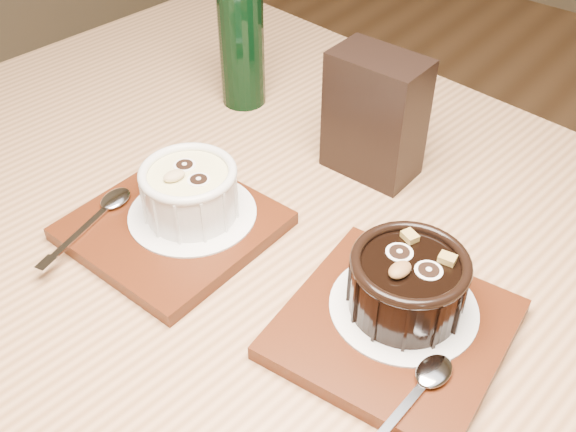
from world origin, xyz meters
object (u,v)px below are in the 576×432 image
at_px(table, 310,331).
at_px(tray_right, 394,329).
at_px(tray_left, 173,226).
at_px(ramekin_dark, 408,281).
at_px(green_bottle, 242,43).
at_px(ramekin_white, 190,190).
at_px(condiment_stand, 375,116).

distance_m(table, tray_right, 0.14).
height_order(tray_left, tray_right, same).
bearing_deg(ramekin_dark, tray_right, -73.91).
bearing_deg(green_bottle, tray_right, -30.57).
distance_m(ramekin_white, tray_right, 0.24).
relative_size(ramekin_dark, green_bottle, 0.48).
distance_m(tray_left, ramekin_dark, 0.25).
height_order(condiment_stand, green_bottle, green_bottle).
bearing_deg(tray_left, ramekin_dark, 10.59).
distance_m(table, tray_left, 0.18).
relative_size(tray_right, green_bottle, 0.86).
distance_m(table, condiment_stand, 0.24).
height_order(ramekin_white, green_bottle, green_bottle).
height_order(tray_left, ramekin_dark, ramekin_dark).
xyz_separation_m(table, ramekin_dark, (0.10, 0.00, 0.14)).
bearing_deg(ramekin_white, tray_left, -96.38).
relative_size(tray_left, green_bottle, 0.86).
distance_m(table, ramekin_white, 0.19).
xyz_separation_m(tray_left, tray_right, (0.25, 0.03, 0.00)).
height_order(ramekin_white, condiment_stand, condiment_stand).
height_order(table, green_bottle, green_bottle).
bearing_deg(tray_left, tray_right, 5.86).
relative_size(table, ramekin_dark, 12.60).
bearing_deg(table, condiment_stand, 105.33).
bearing_deg(tray_right, table, 169.27).
relative_size(table, green_bottle, 6.07).
xyz_separation_m(table, tray_left, (-0.14, -0.04, 0.10)).
height_order(ramekin_dark, condiment_stand, condiment_stand).
bearing_deg(condiment_stand, tray_right, -51.90).
height_order(table, condiment_stand, condiment_stand).
distance_m(tray_right, green_bottle, 0.42).
bearing_deg(table, ramekin_white, -169.58).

